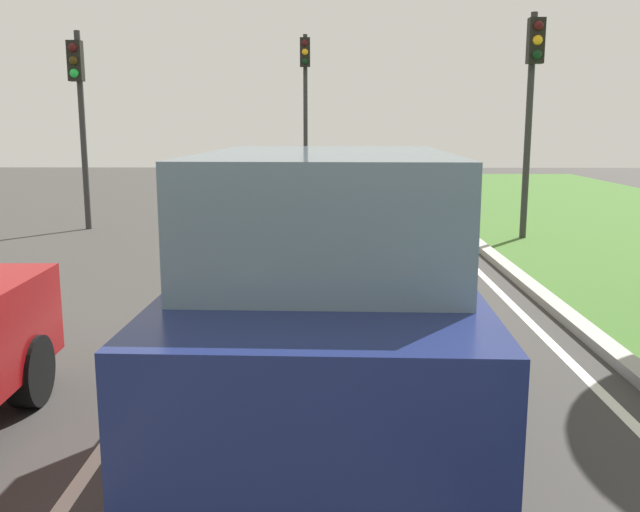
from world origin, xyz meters
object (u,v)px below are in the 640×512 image
object	(u,v)px
traffic_light_far_median	(305,88)
traffic_light_overhead_left	(79,96)
traffic_light_near_right	(532,86)
car_suv_ahead	(327,301)

from	to	relation	value
traffic_light_far_median	traffic_light_overhead_left	bearing A→B (deg)	-126.70
traffic_light_near_right	traffic_light_overhead_left	size ratio (longest dim) A/B	1.03
traffic_light_far_median	traffic_light_near_right	bearing A→B (deg)	-59.02
car_suv_ahead	traffic_light_near_right	world-z (taller)	traffic_light_near_right
car_suv_ahead	traffic_light_near_right	xyz separation A→B (m)	(4.21, 9.80, 2.09)
traffic_light_near_right	traffic_light_far_median	distance (m)	9.66
car_suv_ahead	traffic_light_far_median	world-z (taller)	traffic_light_far_median
traffic_light_overhead_left	traffic_light_far_median	xyz separation A→B (m)	(5.00, 6.71, 0.53)
traffic_light_far_median	car_suv_ahead	bearing A→B (deg)	-87.58
car_suv_ahead	traffic_light_far_median	bearing A→B (deg)	94.20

